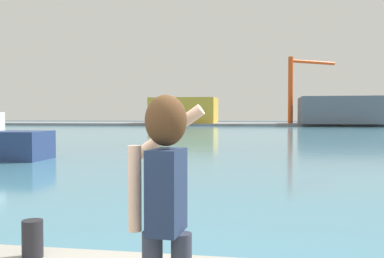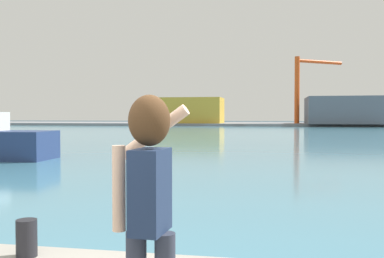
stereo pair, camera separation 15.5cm
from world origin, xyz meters
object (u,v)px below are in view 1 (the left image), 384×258
at_px(warehouse_right, 340,110).
at_px(harbor_bollard, 33,239).
at_px(person_photographer, 165,196).
at_px(warehouse_left, 184,110).
at_px(port_crane, 297,82).

bearing_deg(warehouse_right, harbor_bollard, -101.26).
bearing_deg(harbor_bollard, person_photographer, -40.83).
relative_size(warehouse_left, warehouse_right, 0.87).
bearing_deg(port_crane, harbor_bollard, -95.71).
xyz_separation_m(harbor_bollard, warehouse_left, (-14.67, 85.90, 2.37)).
relative_size(warehouse_right, port_crane, 1.16).
bearing_deg(port_crane, warehouse_left, -177.01).
bearing_deg(port_crane, warehouse_right, -16.14).
relative_size(harbor_bollard, port_crane, 0.03).
height_order(person_photographer, warehouse_left, warehouse_left).
bearing_deg(warehouse_left, person_photographer, -79.27).
height_order(person_photographer, harbor_bollard, person_photographer).
bearing_deg(warehouse_left, port_crane, 2.99).
height_order(harbor_bollard, port_crane, port_crane).
relative_size(person_photographer, harbor_bollard, 4.13).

